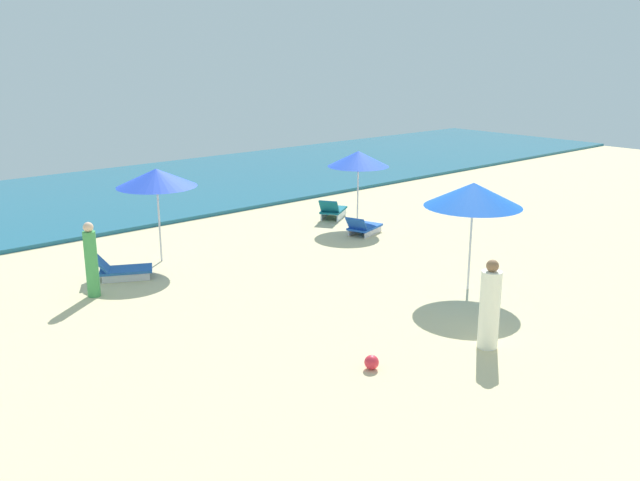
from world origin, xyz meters
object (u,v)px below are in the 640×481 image
object	(u,v)px
umbrella_0	(473,195)
lounge_chair_4_1	(363,227)
beachgoer_2	(91,261)
umbrella_4	(358,159)
beachgoer_1	(490,307)
beach_ball_0	(372,362)
lounge_chair_1_0	(121,269)
lounge_chair_4_0	(333,210)
umbrella_1	(156,178)

from	to	relation	value
umbrella_0	lounge_chair_4_1	bearing A→B (deg)	72.44
beachgoer_2	lounge_chair_4_1	bearing A→B (deg)	116.40
umbrella_4	lounge_chair_4_1	distance (m)	2.24
beachgoer_1	beach_ball_0	world-z (taller)	beachgoer_1
lounge_chair_1_0	umbrella_4	world-z (taller)	umbrella_4
lounge_chair_4_1	beachgoer_2	distance (m)	8.39
lounge_chair_1_0	lounge_chair_4_0	world-z (taller)	lounge_chair_4_0
lounge_chair_1_0	beach_ball_0	bearing A→B (deg)	-144.18
umbrella_1	umbrella_0	bearing A→B (deg)	-57.20
umbrella_1	beachgoer_2	world-z (taller)	umbrella_1
lounge_chair_4_0	beachgoer_2	distance (m)	9.25
umbrella_0	lounge_chair_4_0	world-z (taller)	umbrella_0
umbrella_4	beach_ball_0	size ratio (longest dim) A/B	9.12
beachgoer_2	umbrella_4	bearing A→B (deg)	122.71
umbrella_0	beachgoer_1	world-z (taller)	umbrella_0
umbrella_4	beach_ball_0	distance (m)	10.48
umbrella_0	lounge_chair_1_0	xyz separation A→B (m)	(-5.73, 6.02, -2.00)
lounge_chair_4_0	beachgoer_2	xyz separation A→B (m)	(-9.03, -1.94, 0.55)
lounge_chair_4_1	beach_ball_0	xyz separation A→B (m)	(-6.27, -6.57, -0.10)
beachgoer_1	beachgoer_2	distance (m)	8.69
lounge_chair_1_0	lounge_chair_4_1	distance (m)	7.40
umbrella_1	beach_ball_0	xyz separation A→B (m)	(-0.37, -8.13, -2.10)
lounge_chair_4_1	beachgoer_2	xyz separation A→B (m)	(-8.36, 0.17, 0.60)
lounge_chair_4_1	lounge_chair_4_0	bearing A→B (deg)	-34.09
lounge_chair_1_0	beachgoer_1	size ratio (longest dim) A/B	0.89
lounge_chair_4_1	beach_ball_0	distance (m)	9.08
lounge_chair_1_0	beachgoer_2	xyz separation A→B (m)	(-1.02, -0.76, 0.59)
umbrella_0	umbrella_4	size ratio (longest dim) A/B	1.07
umbrella_0	beach_ball_0	distance (m)	5.32
umbrella_4	beachgoer_1	world-z (taller)	umbrella_4
lounge_chair_4_1	beach_ball_0	world-z (taller)	lounge_chair_4_1
umbrella_1	beach_ball_0	distance (m)	8.40
lounge_chair_4_1	beachgoer_2	bearing A→B (deg)	72.32
umbrella_1	beachgoer_1	size ratio (longest dim) A/B	1.44
umbrella_0	lounge_chair_4_1	world-z (taller)	umbrella_0
beachgoer_2	lounge_chair_4_0	bearing A→B (deg)	129.65
umbrella_0	lounge_chair_4_1	xyz separation A→B (m)	(1.61, 5.10, -2.01)
umbrella_4	beachgoer_2	bearing A→B (deg)	-174.82
umbrella_0	beach_ball_0	bearing A→B (deg)	-162.50
umbrella_0	lounge_chair_4_0	distance (m)	7.81
lounge_chair_1_0	beachgoer_1	world-z (taller)	beachgoer_1
umbrella_0	lounge_chair_4_0	bearing A→B (deg)	72.44
umbrella_0	beachgoer_2	bearing A→B (deg)	142.04
umbrella_0	beachgoer_1	bearing A→B (deg)	-136.55
beachgoer_1	umbrella_4	bearing A→B (deg)	110.81
umbrella_4	lounge_chair_4_0	distance (m)	2.14
beachgoer_1	lounge_chair_1_0	bearing A→B (deg)	162.33
umbrella_0	umbrella_4	bearing A→B (deg)	69.06
beachgoer_2	beachgoer_1	bearing A→B (deg)	57.79
beachgoer_2	beach_ball_0	world-z (taller)	beachgoer_2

